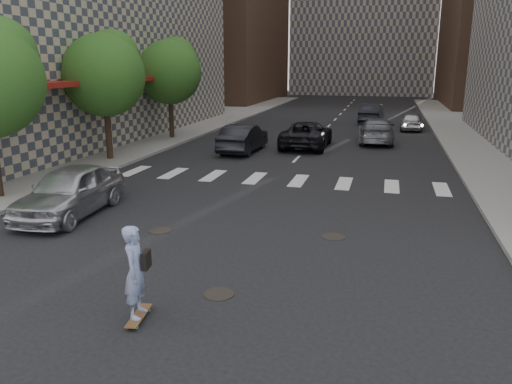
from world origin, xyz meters
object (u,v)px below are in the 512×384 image
tree_c (171,69)px  skateboarder (136,272)px  traffic_car_e (371,113)px  traffic_car_b (376,130)px  traffic_car_c (307,134)px  tree_b (106,71)px  traffic_car_d (412,121)px  traffic_car_a (243,138)px  silver_sedan (70,191)px

tree_c → skateboarder: tree_c is taller
traffic_car_e → traffic_car_b: bearing=97.3°
tree_c → traffic_car_c: 10.18m
tree_b → tree_c: (0.00, 8.00, 0.00)m
tree_b → traffic_car_c: bearing=36.3°
tree_c → traffic_car_c: bearing=-6.9°
traffic_car_e → skateboarder: bearing=88.3°
skateboarder → traffic_car_e: 36.15m
tree_b → traffic_car_b: (13.44, 9.91, -3.85)m
skateboarder → traffic_car_b: size_ratio=0.37×
traffic_car_c → traffic_car_d: traffic_car_c is taller
traffic_car_b → traffic_car_c: traffic_car_b is taller
skateboarder → traffic_car_c: bearing=82.3°
tree_c → traffic_car_b: tree_c is taller
tree_b → traffic_car_a: size_ratio=1.35×
traffic_car_c → traffic_car_b: bearing=-143.1°
tree_b → traffic_car_a: tree_b is taller
traffic_car_c → traffic_car_e: (3.37, 14.00, 0.02)m
traffic_car_a → traffic_car_c: (3.31, 2.58, -0.01)m
silver_sedan → traffic_car_c: bearing=67.3°
skateboarder → traffic_car_d: size_ratio=0.50×
tree_b → traffic_car_e: (12.73, 20.86, -3.83)m
traffic_car_b → traffic_car_e: (-0.71, 10.95, 0.02)m
traffic_car_b → skateboarder: bearing=78.1°
traffic_car_c → traffic_car_a: bearing=38.0°
tree_b → tree_c: bearing=90.0°
skateboarder → traffic_car_c: (-0.10, 22.00, -0.26)m
skateboarder → traffic_car_d: (6.50, 32.00, -0.37)m
tree_c → traffic_car_a: size_ratio=1.35×
tree_b → traffic_car_d: tree_b is taller
tree_c → skateboarder: bearing=-67.8°
traffic_car_b → traffic_car_e: bearing=-89.1°
skateboarder → traffic_car_b: bearing=73.0°
traffic_car_b → traffic_car_d: 7.39m
tree_b → tree_c: 8.00m
traffic_car_b → traffic_car_c: (-4.08, -3.05, -0.00)m
tree_c → traffic_car_c: size_ratio=1.15×
traffic_car_b → traffic_car_e: size_ratio=1.11×
tree_c → skateboarder: 25.25m
traffic_car_b → traffic_car_e: traffic_car_e is taller
tree_c → traffic_car_a: 8.07m
traffic_car_e → traffic_car_c: bearing=80.0°
skateboarder → silver_sedan: size_ratio=0.40×
tree_b → traffic_car_e: size_ratio=1.33×
traffic_car_e → tree_b: bearing=62.2°
traffic_car_d → traffic_car_e: (-3.23, 4.00, 0.13)m
silver_sedan → traffic_car_d: size_ratio=1.23×
traffic_car_d → traffic_car_e: size_ratio=0.81×
traffic_car_c → traffic_car_e: 14.40m
traffic_car_b → silver_sedan: bearing=60.3°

